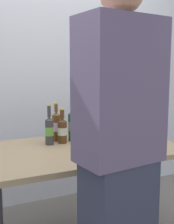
{
  "coord_description": "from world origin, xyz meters",
  "views": [
    {
      "loc": [
        -0.82,
        -1.85,
        1.29
      ],
      "look_at": [
        0.05,
        0.0,
        0.99
      ],
      "focal_mm": 46.71,
      "sensor_mm": 36.0,
      "label": 1
    }
  ],
  "objects_px": {
    "beer_bottle_green": "(49,130)",
    "beer_bottle_brown": "(62,130)",
    "beer_bottle_amber": "(56,126)",
    "beer_bottle_dark": "(72,125)",
    "person_figure": "(119,153)",
    "laptop": "(124,133)"
  },
  "relations": [
    {
      "from": "laptop",
      "to": "beer_bottle_amber",
      "type": "bearing_deg",
      "value": 161.33
    },
    {
      "from": "beer_bottle_brown",
      "to": "person_figure",
      "type": "xyz_separation_m",
      "value": [
        -0.04,
        -0.87,
        0.06
      ]
    },
    {
      "from": "laptop",
      "to": "beer_bottle_brown",
      "type": "relative_size",
      "value": 1.36
    },
    {
      "from": "beer_bottle_amber",
      "to": "beer_bottle_dark",
      "type": "distance_m",
      "value": 0.13
    },
    {
      "from": "laptop",
      "to": "beer_bottle_dark",
      "type": "xyz_separation_m",
      "value": [
        -0.4,
        0.12,
        0.08
      ]
    },
    {
      "from": "laptop",
      "to": "beer_bottle_amber",
      "type": "distance_m",
      "value": 0.54
    },
    {
      "from": "beer_bottle_green",
      "to": "beer_bottle_brown",
      "type": "xyz_separation_m",
      "value": [
        0.1,
        0.0,
        -0.01
      ]
    },
    {
      "from": "laptop",
      "to": "beer_bottle_green",
      "type": "relative_size",
      "value": 1.2
    },
    {
      "from": "beer_bottle_amber",
      "to": "person_figure",
      "type": "bearing_deg",
      "value": -91.37
    },
    {
      "from": "beer_bottle_amber",
      "to": "beer_bottle_green",
      "type": "bearing_deg",
      "value": -132.72
    },
    {
      "from": "beer_bottle_dark",
      "to": "beer_bottle_brown",
      "type": "relative_size",
      "value": 1.23
    },
    {
      "from": "beer_bottle_dark",
      "to": "person_figure",
      "type": "xyz_separation_m",
      "value": [
        -0.14,
        -0.91,
        0.03
      ]
    },
    {
      "from": "laptop",
      "to": "beer_bottle_brown",
      "type": "xyz_separation_m",
      "value": [
        -0.49,
        0.08,
        0.05
      ]
    },
    {
      "from": "person_figure",
      "to": "beer_bottle_green",
      "type": "bearing_deg",
      "value": 94.21
    },
    {
      "from": "beer_bottle_amber",
      "to": "beer_bottle_dark",
      "type": "bearing_deg",
      "value": -26.12
    },
    {
      "from": "beer_bottle_amber",
      "to": "beer_bottle_brown",
      "type": "xyz_separation_m",
      "value": [
        0.01,
        -0.09,
        -0.02
      ]
    },
    {
      "from": "beer_bottle_brown",
      "to": "person_figure",
      "type": "bearing_deg",
      "value": -92.5
    },
    {
      "from": "beer_bottle_amber",
      "to": "person_figure",
      "type": "height_order",
      "value": "person_figure"
    },
    {
      "from": "beer_bottle_amber",
      "to": "beer_bottle_brown",
      "type": "relative_size",
      "value": 1.12
    },
    {
      "from": "beer_bottle_amber",
      "to": "beer_bottle_dark",
      "type": "relative_size",
      "value": 0.91
    },
    {
      "from": "beer_bottle_green",
      "to": "beer_bottle_brown",
      "type": "height_order",
      "value": "beer_bottle_green"
    },
    {
      "from": "beer_bottle_brown",
      "to": "person_figure",
      "type": "relative_size",
      "value": 0.15
    }
  ]
}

